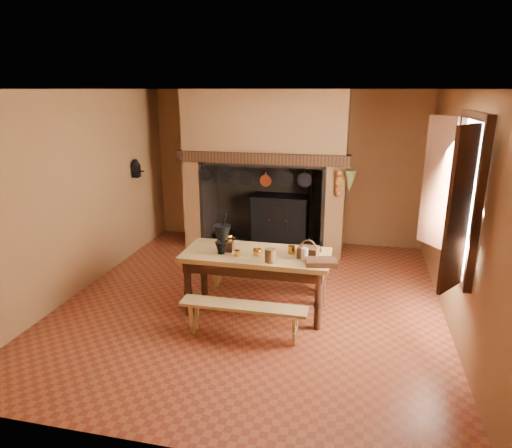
{
  "coord_description": "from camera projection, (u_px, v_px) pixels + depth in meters",
  "views": [
    {
      "loc": [
        1.3,
        -5.56,
        2.8
      ],
      "look_at": [
        -0.03,
        0.3,
        1.02
      ],
      "focal_mm": 32.0,
      "sensor_mm": 36.0,
      "label": 1
    }
  ],
  "objects": [
    {
      "name": "window",
      "position": [
        456.0,
        195.0,
        4.91
      ],
      "size": [
        0.39,
        1.75,
        1.76
      ],
      "color": "white",
      "rests_on": "wall_right"
    },
    {
      "name": "mortar_large",
      "position": [
        222.0,
        233.0,
        6.14
      ],
      "size": [
        0.24,
        0.24,
        0.41
      ],
      "rotation": [
        0.0,
        0.0,
        -0.3
      ],
      "color": "black",
      "rests_on": "work_table"
    },
    {
      "name": "wall_right",
      "position": [
        460.0,
        213.0,
        5.34
      ],
      "size": [
        0.02,
        5.5,
        2.8
      ],
      "primitive_type": "cube",
      "color": "brown",
      "rests_on": "floor"
    },
    {
      "name": "ceiling",
      "position": [
        253.0,
        89.0,
        5.47
      ],
      "size": [
        5.5,
        5.5,
        0.0
      ],
      "primitive_type": "plane",
      "rotation": [
        3.14,
        0.0,
        0.0
      ],
      "color": "silver",
      "rests_on": "back_wall"
    },
    {
      "name": "hearth_pans",
      "position": [
        225.0,
        239.0,
        8.54
      ],
      "size": [
        0.51,
        0.62,
        0.2
      ],
      "color": "#BB852B",
      "rests_on": "floor"
    },
    {
      "name": "wall_front",
      "position": [
        167.0,
        290.0,
        3.3
      ],
      "size": [
        5.0,
        0.02,
        2.8
      ],
      "primitive_type": "cube",
      "color": "brown",
      "rests_on": "floor"
    },
    {
      "name": "mortar_small",
      "position": [
        221.0,
        247.0,
        5.73
      ],
      "size": [
        0.15,
        0.15,
        0.26
      ],
      "rotation": [
        0.0,
        0.0,
        -0.02
      ],
      "color": "black",
      "rests_on": "work_table"
    },
    {
      "name": "bench_back",
      "position": [
        267.0,
        265.0,
        6.53
      ],
      "size": [
        1.83,
        0.32,
        0.52
      ],
      "color": "tan",
      "rests_on": "floor"
    },
    {
      "name": "mixing_bowl",
      "position": [
        310.0,
        252.0,
        5.71
      ],
      "size": [
        0.38,
        0.38,
        0.07
      ],
      "primitive_type": "imported",
      "rotation": [
        0.0,
        0.0,
        0.32
      ],
      "color": "#BDB792",
      "rests_on": "work_table"
    },
    {
      "name": "floor",
      "position": [
        253.0,
        301.0,
        6.27
      ],
      "size": [
        5.5,
        5.5,
        0.0
      ],
      "primitive_type": "plane",
      "color": "brown",
      "rests_on": "ground"
    },
    {
      "name": "herb_bunch",
      "position": [
        350.0,
        181.0,
        7.3
      ],
      "size": [
        0.2,
        0.2,
        0.35
      ],
      "primitive_type": "cone",
      "rotation": [
        3.14,
        0.0,
        0.0
      ],
      "color": "brown",
      "rests_on": "chimney_breast"
    },
    {
      "name": "brass_cup",
      "position": [
        257.0,
        252.0,
        5.67
      ],
      "size": [
        0.14,
        0.14,
        0.09
      ],
      "primitive_type": "imported",
      "rotation": [
        0.0,
        0.0,
        0.32
      ],
      "color": "#BB852B",
      "rests_on": "work_table"
    },
    {
      "name": "stoneware_crock",
      "position": [
        270.0,
        255.0,
        5.45
      ],
      "size": [
        0.13,
        0.13,
        0.17
      ],
      "primitive_type": "cylinder",
      "rotation": [
        0.0,
        0.0,
        -0.01
      ],
      "color": "brown",
      "rests_on": "work_table"
    },
    {
      "name": "work_table",
      "position": [
        257.0,
        262.0,
        5.82
      ],
      "size": [
        1.86,
        0.83,
        0.81
      ],
      "color": "tan",
      "rests_on": "floor"
    },
    {
      "name": "coffee_grinder",
      "position": [
        229.0,
        245.0,
        5.82
      ],
      "size": [
        0.17,
        0.13,
        0.2
      ],
      "rotation": [
        0.0,
        0.0,
        0.03
      ],
      "color": "#351A10",
      "rests_on": "work_table"
    },
    {
      "name": "hanging_pans",
      "position": [
        258.0,
        178.0,
        7.65
      ],
      "size": [
        1.92,
        0.29,
        0.27
      ],
      "color": "black",
      "rests_on": "chimney_breast"
    },
    {
      "name": "wall_coffee_mill",
      "position": [
        136.0,
        167.0,
        7.8
      ],
      "size": [
        0.23,
        0.16,
        0.31
      ],
      "color": "black",
      "rests_on": "wall_left"
    },
    {
      "name": "back_wall",
      "position": [
        287.0,
        168.0,
        8.44
      ],
      "size": [
        5.0,
        0.02,
        2.8
      ],
      "primitive_type": "cube",
      "color": "brown",
      "rests_on": "floor"
    },
    {
      "name": "wicker_basket",
      "position": [
        308.0,
        252.0,
        5.6
      ],
      "size": [
        0.26,
        0.21,
        0.23
      ],
      "rotation": [
        0.0,
        0.0,
        -0.14
      ],
      "color": "#452714",
      "rests_on": "work_table"
    },
    {
      "name": "wooden_tray",
      "position": [
        321.0,
        262.0,
        5.39
      ],
      "size": [
        0.4,
        0.32,
        0.06
      ],
      "primitive_type": "cube",
      "rotation": [
        0.0,
        0.0,
        0.2
      ],
      "color": "#351A10",
      "rests_on": "work_table"
    },
    {
      "name": "brass_mug_b",
      "position": [
        291.0,
        250.0,
        5.74
      ],
      "size": [
        0.1,
        0.1,
        0.1
      ],
      "primitive_type": "cylinder",
      "rotation": [
        0.0,
        0.0,
        -0.1
      ],
      "color": "#BB852B",
      "rests_on": "work_table"
    },
    {
      "name": "glass_jar",
      "position": [
        305.0,
        254.0,
        5.52
      ],
      "size": [
        0.1,
        0.1,
        0.15
      ],
      "primitive_type": "cylinder",
      "rotation": [
        0.0,
        0.0,
        -0.16
      ],
      "color": "beige",
      "rests_on": "work_table"
    },
    {
      "name": "iron_range",
      "position": [
        281.0,
        219.0,
        8.43
      ],
      "size": [
        1.12,
        0.55,
        1.6
      ],
      "color": "black",
      "rests_on": "floor"
    },
    {
      "name": "onion_string",
      "position": [
        338.0,
        184.0,
        7.35
      ],
      "size": [
        0.12,
        0.1,
        0.46
      ],
      "primitive_type": null,
      "color": "#9B541C",
      "rests_on": "chimney_breast"
    },
    {
      "name": "brass_mug_a",
      "position": [
        237.0,
        253.0,
        5.65
      ],
      "size": [
        0.09,
        0.09,
        0.08
      ],
      "primitive_type": "cylinder",
      "rotation": [
        0.0,
        0.0,
        -0.44
      ],
      "color": "#BB852B",
      "rests_on": "work_table"
    },
    {
      "name": "bench_front",
      "position": [
        243.0,
        313.0,
        5.27
      ],
      "size": [
        1.49,
        0.26,
        0.42
      ],
      "color": "tan",
      "rests_on": "floor"
    },
    {
      "name": "chimney_breast",
      "position": [
        266.0,
        148.0,
        7.98
      ],
      "size": [
        2.95,
        0.96,
        2.8
      ],
      "color": "brown",
      "rests_on": "floor"
    },
    {
      "name": "wall_left",
      "position": [
        80.0,
        193.0,
        6.4
      ],
      "size": [
        0.02,
        5.5,
        2.8
      ],
      "primitive_type": "cube",
      "color": "brown",
      "rests_on": "floor"
    }
  ]
}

